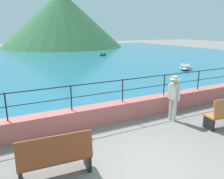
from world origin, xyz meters
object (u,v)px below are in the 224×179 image
(person_walking, at_px, (174,96))
(boat_6, at_px, (103,54))
(bench_main, at_px, (56,157))
(boat_0, at_px, (185,67))

(person_walking, relative_size, boat_6, 0.71)
(bench_main, bearing_deg, boat_0, 34.99)
(person_walking, bearing_deg, boat_0, 42.69)
(person_walking, distance_m, boat_6, 23.17)
(bench_main, distance_m, person_walking, 5.09)
(bench_main, height_order, boat_0, bench_main)
(boat_0, xyz_separation_m, boat_6, (-1.55, 13.76, 0.00))
(boat_0, bearing_deg, bench_main, -145.01)
(bench_main, height_order, boat_6, bench_main)
(bench_main, xyz_separation_m, boat_0, (13.75, 9.63, -0.30))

